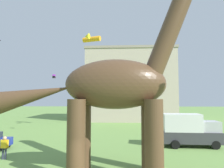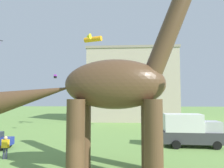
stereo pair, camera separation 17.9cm
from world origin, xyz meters
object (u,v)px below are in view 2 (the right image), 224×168
at_px(kite_high_left, 1,41).
at_px(kite_high_right, 92,39).
at_px(dinosaur_sculpture, 114,84).
at_px(kite_far_right, 55,76).
at_px(parked_box_truck, 190,130).
at_px(person_near_flyer, 5,145).
at_px(kite_drifting, 133,75).

height_order(kite_high_left, kite_high_right, kite_high_left).
distance_m(dinosaur_sculpture, kite_far_right, 17.49).
distance_m(parked_box_truck, kite_high_left, 33.24).
relative_size(dinosaur_sculpture, person_near_flyer, 8.77).
height_order(dinosaur_sculpture, kite_high_right, dinosaur_sculpture).
distance_m(person_near_flyer, kite_high_right, 21.14).
xyz_separation_m(kite_high_left, kite_drifting, (22.75, -0.58, -6.26)).
bearing_deg(kite_far_right, kite_high_right, 42.59).
bearing_deg(kite_high_right, person_near_flyer, -104.52).
xyz_separation_m(dinosaur_sculpture, parked_box_truck, (7.05, 8.11, -3.97)).
bearing_deg(person_near_flyer, dinosaur_sculpture, 56.36).
height_order(person_near_flyer, kite_drifting, kite_drifting).
height_order(parked_box_truck, kite_high_right, kite_high_right).
bearing_deg(dinosaur_sculpture, parked_box_truck, 49.16).
distance_m(dinosaur_sculpture, kite_drifting, 20.53).
relative_size(dinosaur_sculpture, parked_box_truck, 2.72).
bearing_deg(kite_far_right, kite_drifting, 26.07).
xyz_separation_m(person_near_flyer, kite_high_left, (-12.07, 17.92, 13.65)).
bearing_deg(person_near_flyer, kite_far_right, 166.02).
bearing_deg(kite_far_right, parked_box_truck, -22.95).
bearing_deg(parked_box_truck, kite_far_right, 160.09).
bearing_deg(kite_high_right, kite_drifting, 11.22).
distance_m(person_near_flyer, kite_high_left, 25.56).
bearing_deg(person_near_flyer, kite_high_right, 150.27).
relative_size(kite_far_right, kite_drifting, 0.16).
distance_m(parked_box_truck, person_near_flyer, 16.58).
bearing_deg(kite_high_right, dinosaur_sculpture, -76.57).
relative_size(parked_box_truck, kite_high_right, 1.88).
bearing_deg(parked_box_truck, person_near_flyer, -158.60).
xyz_separation_m(parked_box_truck, kite_high_left, (-27.80, 12.70, 13.07)).
bearing_deg(kite_high_right, parked_box_truck, -43.09).
distance_m(person_near_flyer, kite_drifting, 21.67).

